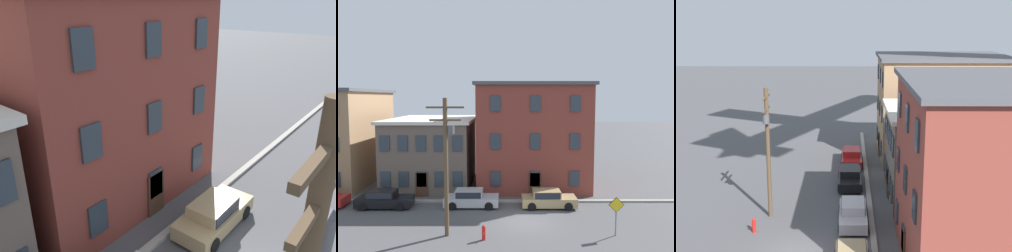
% 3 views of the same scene
% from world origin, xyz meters
% --- Properties ---
extents(kerb_strip, '(56.00, 0.36, 0.16)m').
position_xyz_m(kerb_strip, '(0.00, 4.50, 0.08)').
color(kerb_strip, '#9E998E').
rests_on(kerb_strip, ground_plane).
extents(apartment_far, '(11.10, 9.64, 10.37)m').
position_xyz_m(apartment_far, '(1.21, 10.56, 5.20)').
color(apartment_far, brown).
rests_on(apartment_far, ground_plane).
extents(car_tan, '(4.40, 1.92, 1.43)m').
position_xyz_m(car_tan, '(2.04, 3.14, 0.75)').
color(car_tan, tan).
rests_on(car_tan, ground_plane).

